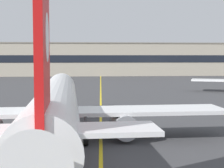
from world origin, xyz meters
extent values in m
cube|color=yellow|center=(0.00, 30.00, 0.00)|extent=(9.91, 179.76, 0.01)
cylinder|color=white|center=(-5.03, 12.17, 3.50)|extent=(4.83, 36.09, 3.80)
cone|color=white|center=(-5.58, 31.46, 3.50)|extent=(3.68, 2.70, 3.61)
cone|color=white|center=(-4.47, -7.22, 3.90)|extent=(2.93, 2.88, 2.85)
cube|color=red|center=(-5.03, 12.17, 2.46)|extent=(4.67, 33.21, 0.44)
cube|color=black|center=(-5.53, 29.56, 4.17)|extent=(2.88, 1.18, 0.60)
cube|color=white|center=(-5.05, 12.77, 2.65)|extent=(32.12, 5.71, 0.36)
cylinder|color=gray|center=(1.18, 11.95, 1.43)|extent=(2.40, 3.66, 2.30)
cylinder|color=black|center=(1.13, 13.80, 1.43)|extent=(1.96, 0.24, 1.95)
cube|color=red|center=(-4.58, -3.62, 8.05)|extent=(0.54, 4.81, 7.20)
cylinder|color=white|center=(-4.59, -3.32, 8.77)|extent=(0.51, 2.41, 2.40)
cube|color=white|center=(-4.56, -4.22, 4.36)|extent=(11.08, 3.11, 0.24)
cylinder|color=#4C4C51|center=(-5.45, 26.66, 1.48)|extent=(0.24, 0.24, 1.60)
cylinder|color=black|center=(-5.45, 26.66, 0.45)|extent=(0.43, 0.91, 0.90)
cylinder|color=#4C4C51|center=(-7.57, 10.10, 1.77)|extent=(0.24, 0.24, 1.60)
cylinder|color=black|center=(-7.57, 10.10, 0.65)|extent=(0.44, 1.31, 1.30)
cylinder|color=#4C4C51|center=(-2.37, 10.24, 1.77)|extent=(0.24, 0.24, 1.60)
cylinder|color=black|center=(-2.37, 10.24, 0.65)|extent=(0.44, 1.31, 1.30)
cone|color=orange|center=(-3.18, 29.21, 0.28)|extent=(0.36, 0.36, 0.55)
cylinder|color=white|center=(-3.18, 29.21, 0.30)|extent=(0.23, 0.23, 0.07)
cube|color=orange|center=(-3.18, 29.21, 0.01)|extent=(0.44, 0.44, 0.03)
cube|color=#B2A893|center=(8.88, 124.58, 6.32)|extent=(162.02, 12.00, 12.64)
cube|color=black|center=(8.88, 118.53, 6.72)|extent=(155.54, 0.12, 2.80)
cube|color=gray|center=(8.88, 124.58, 12.84)|extent=(162.42, 12.40, 0.40)
camera|label=1|loc=(-2.75, -21.34, 7.87)|focal=58.50mm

